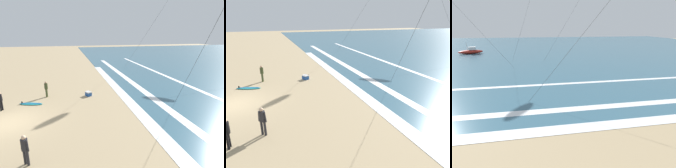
% 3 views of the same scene
% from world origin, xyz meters
% --- Properties ---
extents(ocean_surface, '(140.00, 90.00, 0.01)m').
position_xyz_m(ocean_surface, '(0.00, 54.21, 0.01)').
color(ocean_surface, '#386075').
rests_on(ocean_surface, ground).
extents(wave_foam_shoreline, '(39.13, 1.02, 0.01)m').
position_xyz_m(wave_foam_shoreline, '(-0.37, 9.61, 0.01)').
color(wave_foam_shoreline, white).
rests_on(wave_foam_shoreline, ocean_surface).
extents(wave_foam_mid_break, '(59.91, 0.79, 0.01)m').
position_xyz_m(wave_foam_mid_break, '(1.74, 12.20, 0.01)').
color(wave_foam_mid_break, white).
rests_on(wave_foam_mid_break, ocean_surface).
extents(wave_foam_outer_break, '(59.24, 0.56, 0.01)m').
position_xyz_m(wave_foam_outer_break, '(-0.59, 18.32, 0.01)').
color(wave_foam_outer_break, white).
rests_on(wave_foam_outer_break, ocean_surface).
extents(offshore_boat, '(5.47, 3.13, 2.70)m').
position_xyz_m(offshore_boat, '(-15.51, 43.01, 0.55)').
color(offshore_boat, maroon).
rests_on(offshore_boat, ground).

